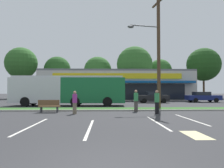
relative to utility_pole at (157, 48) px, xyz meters
name	(u,v)px	position (x,y,z in m)	size (l,w,h in m)	color
grass_median	(104,109)	(-4.70, -0.17, -5.38)	(56.00, 2.20, 0.12)	#2D5B23
curb_lip	(104,110)	(-4.70, -1.39, -5.38)	(56.00, 0.24, 0.12)	#99968C
parking_stripe_0	(32,126)	(-8.01, -8.45, -5.44)	(0.12, 4.80, 0.01)	silver
parking_stripe_1	(90,128)	(-5.30, -9.07, -5.44)	(0.12, 4.80, 0.01)	silver
parking_stripe_2	(157,122)	(-1.96, -7.61, -5.44)	(0.12, 4.80, 0.01)	silver
parking_stripe_3	(190,119)	(0.23, -6.46, -5.44)	(0.12, 4.80, 0.01)	silver
lot_arrow	(196,135)	(-1.29, -10.70, -5.44)	(0.70, 1.60, 0.01)	beige
storefront_building	(116,86)	(-2.54, 22.01, -2.80)	(26.45, 13.71, 5.29)	#BCB7AD
tree_far_left	(21,63)	(-23.01, 28.18, 2.29)	(6.89, 6.89, 11.19)	#473323
tree_left	(57,70)	(-15.16, 28.28, 0.87)	(5.82, 5.82, 9.24)	#473323
tree_mid_left	(98,71)	(-6.32, 30.39, 0.93)	(6.43, 6.43, 9.60)	#473323
tree_mid	(135,64)	(1.99, 28.23, 2.16)	(7.97, 7.97, 11.59)	#473323
tree_mid_right	(160,71)	(9.00, 32.89, 1.17)	(5.71, 5.71, 9.49)	#473323
tree_right	(203,65)	(18.42, 29.78, 2.36)	(7.70, 7.70, 11.67)	#473323
utility_pole	(157,48)	(0.00, 0.00, 0.00)	(3.13, 2.38, 10.19)	#4C3826
city_bus	(69,90)	(-8.64, 4.94, -3.68)	(12.41, 2.96, 3.25)	#196638
bus_stop_bench	(49,106)	(-8.87, -2.25, -4.94)	(1.60, 0.45, 0.95)	brown
car_1	(40,97)	(-13.81, 11.64, -4.68)	(4.61, 1.92, 1.47)	black
car_2	(153,97)	(1.99, 10.41, -4.66)	(4.25, 1.95, 1.51)	black
car_3	(101,97)	(-5.20, 11.68, -4.71)	(4.78, 1.87, 1.38)	#9E998C
car_5	(203,97)	(9.52, 11.58, -4.67)	(4.74, 1.96, 1.51)	navy
pedestrian_by_pole	(75,102)	(-6.78, -3.40, -4.62)	(0.33, 0.33, 1.63)	#726651
pedestrian_mid	(157,102)	(-0.91, -3.45, -4.59)	(0.34, 0.34, 1.69)	black
pedestrian_far	(136,101)	(-2.18, -1.82, -4.58)	(0.34, 0.34, 1.71)	#47423D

